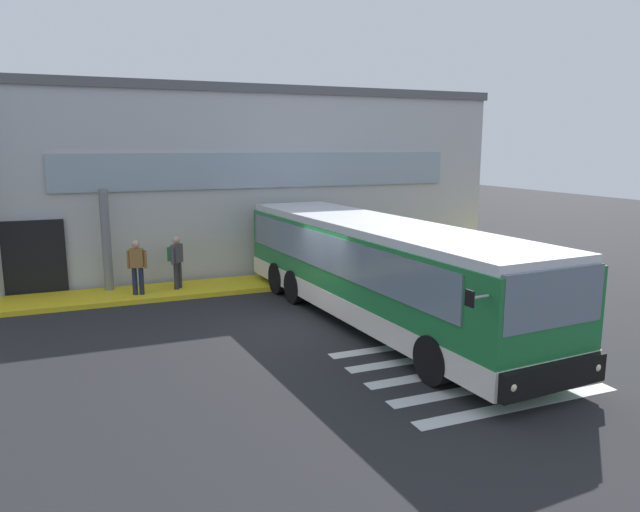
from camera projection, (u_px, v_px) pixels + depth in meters
ground_plane at (301, 326)px, 15.36m from camera, size 80.00×90.00×0.02m
bay_paint_stripes at (461, 370)px, 12.28m from camera, size 4.40×3.96×0.01m
terminal_building at (191, 177)px, 25.03m from camera, size 21.92×13.80×6.71m
boarding_curb at (251, 284)px, 19.71m from camera, size 24.12×2.00×0.15m
entry_support_column at (106, 240)px, 18.28m from camera, size 0.28×0.28×3.17m
bus_main_foreground at (377, 273)px, 15.44m from camera, size 3.39×12.13×2.70m
passenger_near_column at (137, 265)px, 17.82m from camera, size 0.57×0.32×1.68m
passenger_by_doorway at (176, 259)px, 18.58m from camera, size 0.50×0.52×1.68m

